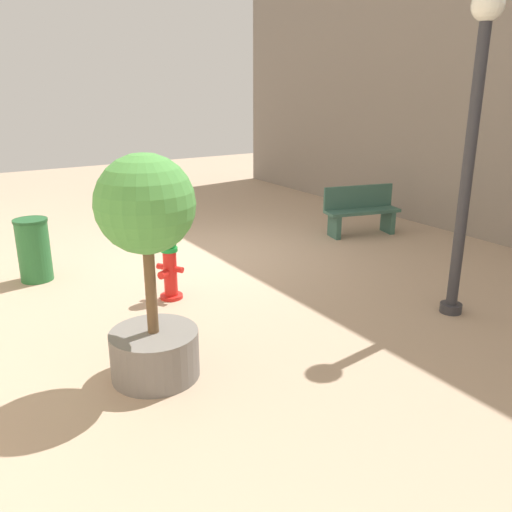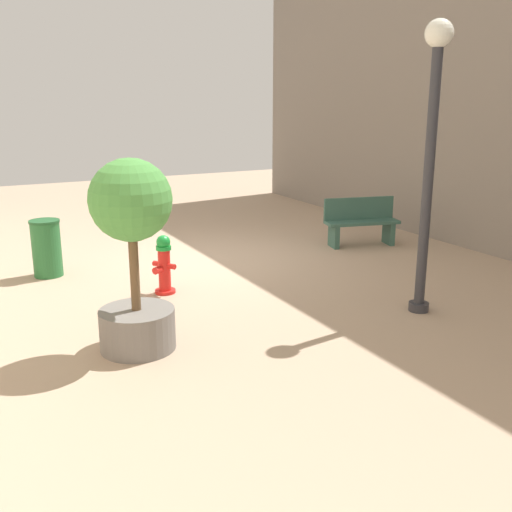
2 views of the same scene
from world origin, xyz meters
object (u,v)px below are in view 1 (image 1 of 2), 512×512
at_px(planter_tree, 149,255).
at_px(street_lamp, 473,124).
at_px(fire_hydrant, 170,267).
at_px(trash_bin, 34,250).
at_px(bench_near, 361,210).

bearing_deg(planter_tree, street_lamp, 171.53).
distance_m(fire_hydrant, street_lamp, 4.23).
distance_m(fire_hydrant, planter_tree, 2.24).
distance_m(fire_hydrant, trash_bin, 2.27).
relative_size(fire_hydrant, planter_tree, 0.40).
bearing_deg(trash_bin, planter_tree, 97.16).
xyz_separation_m(fire_hydrant, street_lamp, (-2.89, 2.40, 1.94)).
height_order(fire_hydrant, bench_near, bench_near).
bearing_deg(planter_tree, fire_hydrant, -118.03).
distance_m(street_lamp, trash_bin, 6.30).
distance_m(planter_tree, trash_bin, 3.71).
bearing_deg(trash_bin, street_lamp, 135.99).
height_order(planter_tree, street_lamp, street_lamp).
xyz_separation_m(bench_near, trash_bin, (5.94, -0.69, -0.01)).
distance_m(bench_near, planter_tree, 6.26).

